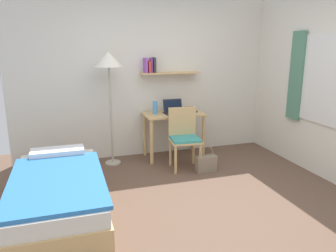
% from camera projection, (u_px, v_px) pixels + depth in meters
% --- Properties ---
extents(ground_plane, '(5.28, 5.28, 0.00)m').
position_uv_depth(ground_plane, '(196.00, 207.00, 3.75)').
color(ground_plane, brown).
extents(wall_back, '(4.40, 0.27, 2.60)m').
position_uv_depth(wall_back, '(151.00, 76.00, 5.30)').
color(wall_back, silver).
rests_on(wall_back, ground_plane).
extents(bed, '(0.94, 1.84, 0.54)m').
position_uv_depth(bed, '(59.00, 195.00, 3.50)').
color(bed, tan).
rests_on(bed, ground_plane).
extents(desk, '(0.96, 0.53, 0.74)m').
position_uv_depth(desk, '(174.00, 122.00, 5.26)').
color(desk, tan).
rests_on(desk, ground_plane).
extents(desk_chair, '(0.47, 0.44, 0.90)m').
position_uv_depth(desk_chair, '(184.00, 136.00, 4.83)').
color(desk_chair, tan).
rests_on(desk_chair, ground_plane).
extents(standing_lamp, '(0.40, 0.40, 1.72)m').
position_uv_depth(standing_lamp, '(109.00, 65.00, 4.73)').
color(standing_lamp, '#B2A893').
rests_on(standing_lamp, ground_plane).
extents(laptop, '(0.32, 0.23, 0.22)m').
position_uv_depth(laptop, '(173.00, 110.00, 5.21)').
color(laptop, black).
rests_on(laptop, desk).
extents(water_bottle, '(0.07, 0.07, 0.20)m').
position_uv_depth(water_bottle, '(155.00, 108.00, 5.13)').
color(water_bottle, '#4C99DB').
rests_on(water_bottle, desk).
extents(book_stack, '(0.18, 0.24, 0.06)m').
position_uv_depth(book_stack, '(190.00, 110.00, 5.33)').
color(book_stack, '#333338').
rests_on(book_stack, desk).
extents(handbag, '(0.30, 0.12, 0.39)m').
position_uv_depth(handbag, '(206.00, 163.00, 4.76)').
color(handbag, gray).
rests_on(handbag, ground_plane).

